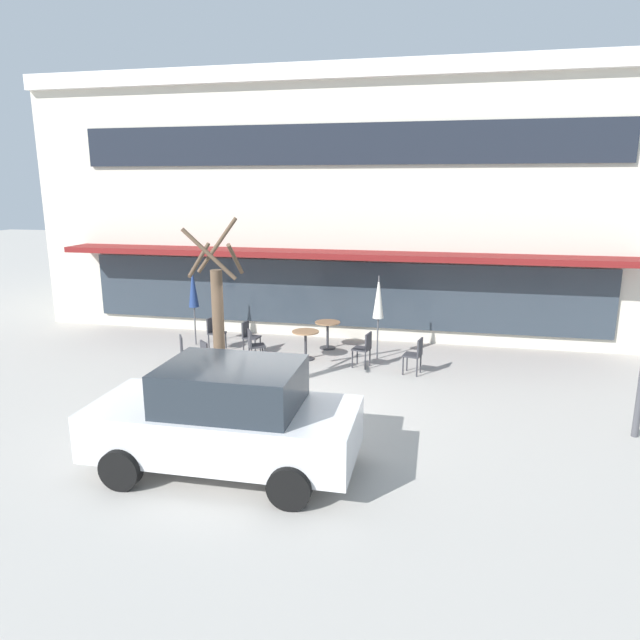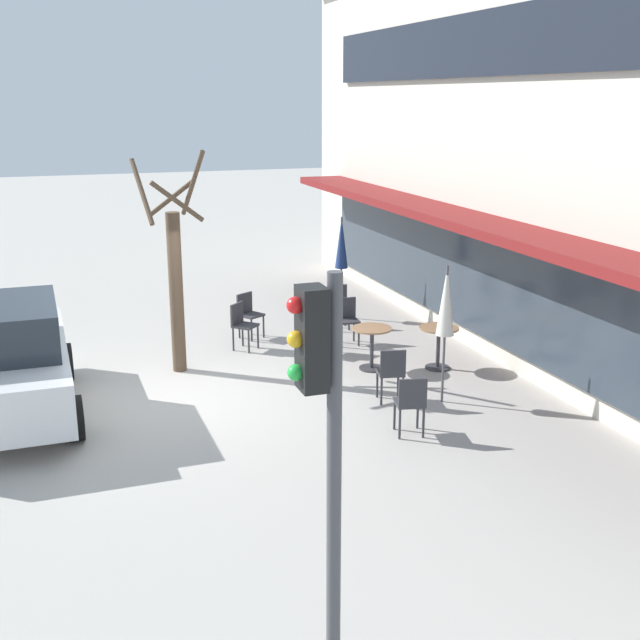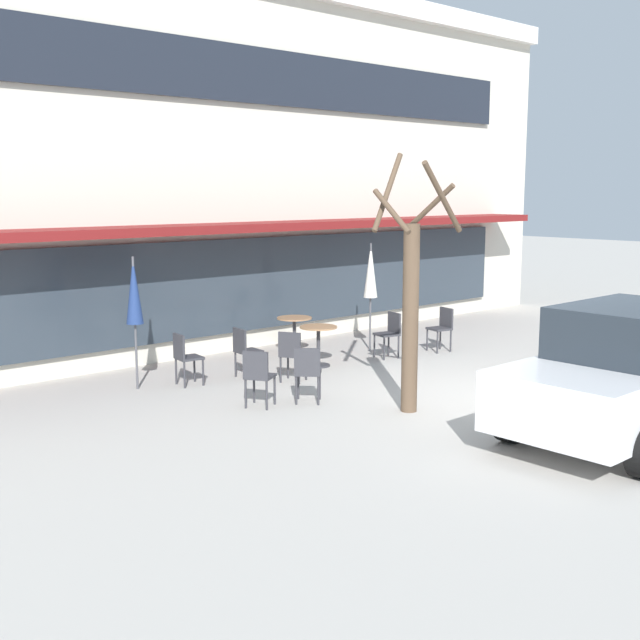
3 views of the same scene
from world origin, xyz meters
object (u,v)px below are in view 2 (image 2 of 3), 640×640
at_px(cafe_chair_1, 347,317).
at_px(cafe_chair_2, 242,322).
at_px(parked_sedan, 4,360).
at_px(cafe_chair_5, 315,326).
at_px(cafe_chair_6, 248,312).
at_px(traffic_light_pole, 322,413).
at_px(patio_umbrella_green_folded, 446,302).
at_px(cafe_table_near_wall, 372,341).
at_px(street_tree, 175,278).
at_px(cafe_chair_3, 391,371).
at_px(cafe_chair_0, 411,401).
at_px(patio_umbrella_cream_folded, 341,244).
at_px(cafe_table_streetside, 438,340).
at_px(cafe_chair_4, 338,303).

distance_m(cafe_chair_1, cafe_chair_2, 2.04).
relative_size(cafe_chair_1, parked_sedan, 0.21).
height_order(cafe_chair_5, cafe_chair_6, same).
bearing_deg(traffic_light_pole, parked_sedan, -158.80).
bearing_deg(cafe_chair_1, cafe_chair_5, -62.91).
xyz_separation_m(cafe_chair_2, cafe_chair_6, (-0.72, 0.31, 0.00)).
distance_m(patio_umbrella_green_folded, cafe_chair_5, 3.38).
height_order(cafe_table_near_wall, parked_sedan, parked_sedan).
height_order(cafe_chair_6, street_tree, street_tree).
xyz_separation_m(parked_sedan, street_tree, (-1.23, 2.78, 0.79)).
relative_size(cafe_chair_1, cafe_chair_3, 1.00).
relative_size(patio_umbrella_green_folded, cafe_chair_5, 2.47).
height_order(cafe_chair_3, cafe_chair_5, same).
bearing_deg(cafe_chair_5, cafe_table_near_wall, 28.60).
height_order(cafe_chair_0, cafe_chair_5, same).
height_order(cafe_chair_1, cafe_chair_2, same).
distance_m(cafe_chair_3, cafe_chair_6, 4.37).
xyz_separation_m(street_tree, traffic_light_pole, (8.00, -0.16, 0.63)).
bearing_deg(traffic_light_pole, cafe_chair_2, 170.40).
xyz_separation_m(cafe_table_near_wall, cafe_chair_0, (2.85, -0.61, 0.01)).
distance_m(cafe_table_near_wall, patio_umbrella_green_folded, 2.18).
xyz_separation_m(patio_umbrella_cream_folded, cafe_chair_2, (1.51, -2.58, -1.10)).
height_order(cafe_table_near_wall, cafe_chair_3, cafe_chair_3).
bearing_deg(cafe_chair_0, cafe_chair_6, -170.13).
height_order(cafe_table_streetside, patio_umbrella_green_folded, patio_umbrella_green_folded).
bearing_deg(street_tree, parked_sedan, -66.09).
distance_m(patio_umbrella_cream_folded, cafe_chair_3, 5.21).
xyz_separation_m(cafe_chair_3, traffic_light_pole, (5.37, -3.03, 1.77)).
xyz_separation_m(cafe_table_near_wall, street_tree, (-1.05, -3.21, 1.15)).
distance_m(cafe_chair_6, street_tree, 2.54).
height_order(cafe_table_near_wall, cafe_chair_6, cafe_chair_6).
relative_size(cafe_chair_2, street_tree, 0.23).
bearing_deg(cafe_chair_1, cafe_chair_4, 168.16).
distance_m(parked_sedan, street_tree, 3.14).
bearing_deg(cafe_chair_5, cafe_chair_3, 6.39).
xyz_separation_m(patio_umbrella_cream_folded, cafe_chair_0, (6.25, -1.32, -1.10)).
bearing_deg(street_tree, cafe_chair_5, 93.03).
xyz_separation_m(cafe_chair_3, cafe_chair_5, (-2.77, -0.31, 0.00)).
relative_size(cafe_table_near_wall, cafe_chair_1, 0.85).
bearing_deg(cafe_table_streetside, cafe_chair_4, -166.23).
relative_size(cafe_table_streetside, cafe_chair_0, 0.85).
height_order(cafe_chair_0, cafe_chair_2, same).
relative_size(cafe_chair_0, cafe_chair_3, 1.00).
relative_size(cafe_chair_1, cafe_chair_6, 1.00).
distance_m(cafe_chair_0, cafe_chair_1, 4.51).
bearing_deg(cafe_table_near_wall, cafe_chair_3, -12.03).
distance_m(cafe_chair_0, cafe_chair_6, 5.55).
bearing_deg(cafe_table_streetside, cafe_chair_0, -34.65).
distance_m(cafe_table_near_wall, cafe_chair_6, 3.04).
bearing_deg(patio_umbrella_cream_folded, cafe_chair_2, -59.66).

